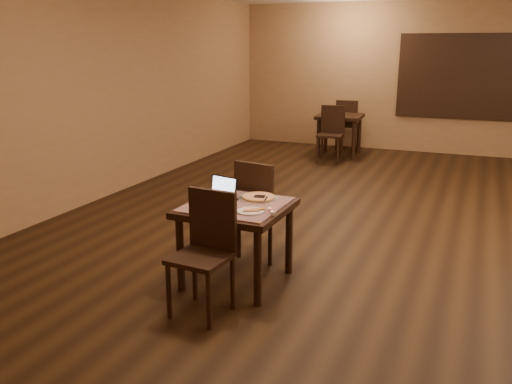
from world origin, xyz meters
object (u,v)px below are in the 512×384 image
at_px(tiled_table, 236,215).
at_px(chair_main_far, 260,204).
at_px(other_table_b_chair_far, 347,122).
at_px(laptop, 221,193).
at_px(other_table_b, 340,122).
at_px(chair_main_near, 206,245).
at_px(other_table_b_chair_near, 331,130).
at_px(pizza_pan, 258,198).

xyz_separation_m(tiled_table, chair_main_far, (-0.02, 0.61, -0.07)).
bearing_deg(chair_main_far, other_table_b_chair_far, -73.24).
height_order(laptop, other_table_b, laptop).
distance_m(tiled_table, chair_main_near, 0.62).
bearing_deg(chair_main_near, other_table_b_chair_near, 100.05).
distance_m(laptop, other_table_b_chair_near, 5.57).
height_order(laptop, other_table_b_chair_near, other_table_b_chair_near).
height_order(chair_main_near, pizza_pan, chair_main_near).
height_order(chair_main_near, laptop, chair_main_near).
relative_size(other_table_b, other_table_b_chair_far, 0.87).
relative_size(tiled_table, pizza_pan, 2.46).
bearing_deg(chair_main_far, other_table_b_chair_near, -71.80).
distance_m(chair_main_near, pizza_pan, 0.88).
relative_size(chair_main_near, other_table_b, 1.12).
distance_m(tiled_table, other_table_b, 6.29).
relative_size(laptop, pizza_pan, 0.88).
relative_size(chair_main_far, other_table_b_chair_near, 0.99).
bearing_deg(tiled_table, laptop, 155.04).
bearing_deg(other_table_b_chair_near, chair_main_far, -86.70).
bearing_deg(other_table_b_chair_far, laptop, 89.92).
bearing_deg(other_table_b_chair_near, chair_main_near, -87.81).
bearing_deg(chair_main_near, tiled_table, 94.89).
bearing_deg(chair_main_near, other_table_b, 99.49).
height_order(pizza_pan, other_table_b_chair_far, other_table_b_chair_far).
bearing_deg(laptop, chair_main_far, 83.18).
xyz_separation_m(tiled_table, other_table_b_chair_far, (-0.62, 6.87, -0.07)).
height_order(laptop, other_table_b_chair_far, other_table_b_chair_far).
height_order(chair_main_far, other_table_b_chair_near, other_table_b_chair_near).
bearing_deg(pizza_pan, laptop, -155.98).
bearing_deg(chair_main_far, laptop, 81.75).
bearing_deg(other_table_b_chair_near, pizza_pan, -85.73).
bearing_deg(pizza_pan, tiled_table, -116.57).
bearing_deg(other_table_b_chair_near, other_table_b, 85.86).
bearing_deg(tiled_table, pizza_pan, 64.45).
relative_size(pizza_pan, other_table_b_chair_near, 0.36).
distance_m(chair_main_near, chair_main_far, 1.22).
xyz_separation_m(chair_main_near, other_table_b_chair_far, (-0.62, 7.48, 0.01)).
distance_m(chair_main_near, other_table_b_chair_near, 6.29).
xyz_separation_m(other_table_b, other_table_b_chair_far, (0.01, 0.61, -0.08)).
relative_size(chair_main_near, chair_main_far, 0.98).
distance_m(pizza_pan, other_table_b, 6.06).
height_order(other_table_b_chair_near, other_table_b_chair_far, same).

